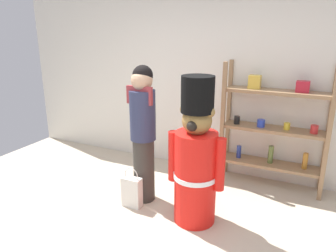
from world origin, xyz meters
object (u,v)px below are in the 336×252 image
object	(u,v)px
person_shopper	(143,129)
shopping_bag	(132,192)
merchandise_shelf	(274,126)
teddy_bear_guard	(196,160)

from	to	relation	value
person_shopper	shopping_bag	world-z (taller)	person_shopper
person_shopper	shopping_bag	xyz separation A→B (m)	(-0.05, -0.21, -0.70)
merchandise_shelf	teddy_bear_guard	distance (m)	1.34
teddy_bear_guard	person_shopper	world-z (taller)	person_shopper
merchandise_shelf	teddy_bear_guard	size ratio (longest dim) A/B	1.03
merchandise_shelf	teddy_bear_guard	world-z (taller)	merchandise_shelf
person_shopper	shopping_bag	bearing A→B (deg)	-102.70
merchandise_shelf	person_shopper	world-z (taller)	person_shopper
merchandise_shelf	teddy_bear_guard	bearing A→B (deg)	-116.85
merchandise_shelf	person_shopper	distance (m)	1.67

